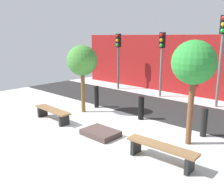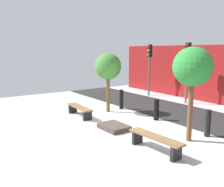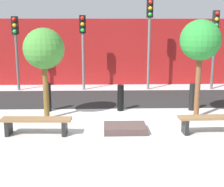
{
  "view_description": "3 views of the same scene",
  "coord_description": "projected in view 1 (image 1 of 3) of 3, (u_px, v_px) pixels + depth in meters",
  "views": [
    {
      "loc": [
        5.39,
        -5.68,
        3.15
      ],
      "look_at": [
        0.42,
        -0.27,
        1.45
      ],
      "focal_mm": 40.0,
      "sensor_mm": 36.0,
      "label": 1
    },
    {
      "loc": [
        7.34,
        -5.57,
        2.95
      ],
      "look_at": [
        -0.44,
        -0.14,
        1.28
      ],
      "focal_mm": 40.0,
      "sensor_mm": 36.0,
      "label": 2
    },
    {
      "loc": [
        -0.59,
        -8.53,
        2.81
      ],
      "look_at": [
        -0.34,
        0.31,
        0.93
      ],
      "focal_mm": 50.0,
      "sensor_mm": 36.0,
      "label": 3
    }
  ],
  "objects": [
    {
      "name": "bench_left",
      "position": [
        53.0,
        112.0,
        9.42
      ],
      "size": [
        1.87,
        0.47,
        0.46
      ],
      "rotation": [
        0.0,
        0.0,
        -0.04
      ],
      "color": "black",
      "rests_on": "ground"
    },
    {
      "name": "traffic_light_mid_west",
      "position": [
        162.0,
        53.0,
        12.79
      ],
      "size": [
        0.28,
        0.27,
        3.33
      ],
      "color": "slate",
      "rests_on": "ground"
    },
    {
      "name": "road_strip",
      "position": [
        166.0,
        109.0,
        10.98
      ],
      "size": [
        18.0,
        3.19,
        0.01
      ],
      "primitive_type": "cube",
      "color": "#252525",
      "rests_on": "ground"
    },
    {
      "name": "tree_behind_left_bench",
      "position": [
        82.0,
        61.0,
        10.12
      ],
      "size": [
        1.24,
        1.24,
        2.8
      ],
      "color": "brown",
      "rests_on": "ground"
    },
    {
      "name": "bollard_far_left",
      "position": [
        96.0,
        97.0,
        11.17
      ],
      "size": [
        0.2,
        0.2,
        0.98
      ],
      "primitive_type": "cylinder",
      "color": "black",
      "rests_on": "ground"
    },
    {
      "name": "bollard_left",
      "position": [
        141.0,
        108.0,
        9.55
      ],
      "size": [
        0.22,
        0.22,
        0.9
      ],
      "primitive_type": "cylinder",
      "color": "black",
      "rests_on": "ground"
    },
    {
      "name": "tree_behind_right_bench",
      "position": [
        194.0,
        64.0,
        6.94
      ],
      "size": [
        1.25,
        1.25,
        3.05
      ],
      "color": "brown",
      "rests_on": "ground"
    },
    {
      "name": "traffic_light_mid_east",
      "position": [
        222.0,
        45.0,
        10.73
      ],
      "size": [
        0.28,
        0.27,
        4.01
      ],
      "color": "slate",
      "rests_on": "ground"
    },
    {
      "name": "ground_plane",
      "position": [
        108.0,
        132.0,
        8.34
      ],
      "size": [
        18.0,
        18.0,
        0.0
      ],
      "primitive_type": "plane",
      "color": "#B6B6B6"
    },
    {
      "name": "building_facade",
      "position": [
        201.0,
        66.0,
        13.05
      ],
      "size": [
        16.2,
        0.5,
        3.22
      ],
      "primitive_type": "cube",
      "color": "maroon",
      "rests_on": "ground"
    },
    {
      "name": "planter_bed",
      "position": [
        101.0,
        133.0,
        8.06
      ],
      "size": [
        1.16,
        0.82,
        0.18
      ],
      "primitive_type": "cube",
      "color": "#453431",
      "rests_on": "ground"
    },
    {
      "name": "traffic_light_west",
      "position": [
        118.0,
        51.0,
        14.75
      ],
      "size": [
        0.28,
        0.27,
        3.28
      ],
      "color": "#525252",
      "rests_on": "ground"
    },
    {
      "name": "bench_right",
      "position": [
        161.0,
        150.0,
        6.3
      ],
      "size": [
        1.91,
        0.45,
        0.47
      ],
      "rotation": [
        0.0,
        0.0,
        0.04
      ],
      "color": "black",
      "rests_on": "ground"
    },
    {
      "name": "bollard_center",
      "position": [
        204.0,
        122.0,
        7.93
      ],
      "size": [
        0.2,
        0.2,
        0.94
      ],
      "primitive_type": "cylinder",
      "color": "black",
      "rests_on": "ground"
    }
  ]
}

